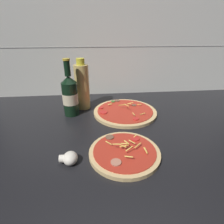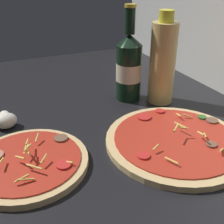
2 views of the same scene
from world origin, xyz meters
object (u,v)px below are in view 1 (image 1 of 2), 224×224
at_px(pizza_near, 124,152).
at_px(beer_bottle, 70,95).
at_px(oil_bottle, 82,86).
at_px(mushroom_left, 69,158).
at_px(pizza_far, 125,112).

xyz_separation_m(pizza_near, beer_bottle, (-0.20, 0.31, 0.09)).
bearing_deg(oil_bottle, pizza_near, -69.08).
bearing_deg(pizza_near, beer_bottle, 122.45).
xyz_separation_m(beer_bottle, mushroom_left, (0.03, -0.34, -0.08)).
xyz_separation_m(oil_bottle, mushroom_left, (-0.02, -0.41, -0.09)).
height_order(pizza_near, oil_bottle, oil_bottle).
bearing_deg(pizza_near, pizza_far, 80.26).
relative_size(pizza_near, beer_bottle, 0.89).
distance_m(pizza_near, pizza_far, 0.31).
height_order(pizza_near, beer_bottle, beer_bottle).
height_order(oil_bottle, mushroom_left, oil_bottle).
bearing_deg(oil_bottle, mushroom_left, -93.13).
distance_m(pizza_near, oil_bottle, 0.43).
distance_m(pizza_far, beer_bottle, 0.27).
xyz_separation_m(pizza_far, oil_bottle, (-0.20, 0.09, 0.10)).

